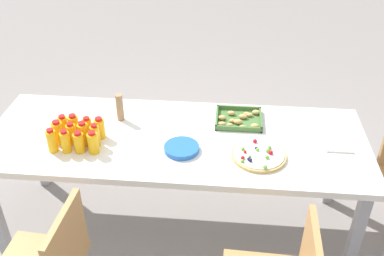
{
  "coord_description": "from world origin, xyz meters",
  "views": [
    {
      "loc": [
        0.29,
        -2.12,
        2.22
      ],
      "look_at": [
        0.09,
        0.07,
        0.75
      ],
      "focal_mm": 41.27,
      "sensor_mm": 36.0,
      "label": 1
    }
  ],
  "objects": [
    {
      "name": "ground_plane",
      "position": [
        0.0,
        0.0,
        0.0
      ],
      "size": [
        12.0,
        12.0,
        0.0
      ],
      "primitive_type": "plane",
      "color": "gray"
    },
    {
      "name": "party_table",
      "position": [
        0.0,
        0.0,
        0.66
      ],
      "size": [
        2.25,
        0.83,
        0.73
      ],
      "color": "silver",
      "rests_on": "ground_plane"
    },
    {
      "name": "juice_bottle_0",
      "position": [
        -0.67,
        -0.2,
        0.8
      ],
      "size": [
        0.06,
        0.06,
        0.15
      ],
      "color": "#F9AD14",
      "rests_on": "party_table"
    },
    {
      "name": "juice_bottle_1",
      "position": [
        -0.59,
        -0.2,
        0.79
      ],
      "size": [
        0.05,
        0.05,
        0.14
      ],
      "color": "#FAAE14",
      "rests_on": "party_table"
    },
    {
      "name": "juice_bottle_2",
      "position": [
        -0.51,
        -0.19,
        0.79
      ],
      "size": [
        0.06,
        0.06,
        0.13
      ],
      "color": "#F9AB14",
      "rests_on": "party_table"
    },
    {
      "name": "juice_bottle_3",
      "position": [
        -0.43,
        -0.19,
        0.79
      ],
      "size": [
        0.06,
        0.06,
        0.14
      ],
      "color": "#FAAD14",
      "rests_on": "party_table"
    },
    {
      "name": "juice_bottle_4",
      "position": [
        -0.66,
        -0.12,
        0.8
      ],
      "size": [
        0.06,
        0.06,
        0.15
      ],
      "color": "#F9AD14",
      "rests_on": "party_table"
    },
    {
      "name": "juice_bottle_5",
      "position": [
        -0.58,
        -0.11,
        0.79
      ],
      "size": [
        0.06,
        0.06,
        0.14
      ],
      "color": "#F9AE14",
      "rests_on": "party_table"
    },
    {
      "name": "juice_bottle_6",
      "position": [
        -0.51,
        -0.12,
        0.8
      ],
      "size": [
        0.06,
        0.06,
        0.15
      ],
      "color": "#F9AD14",
      "rests_on": "party_table"
    },
    {
      "name": "juice_bottle_7",
      "position": [
        -0.44,
        -0.12,
        0.79
      ],
      "size": [
        0.05,
        0.05,
        0.14
      ],
      "color": "#FAAD14",
      "rests_on": "party_table"
    },
    {
      "name": "juice_bottle_8",
      "position": [
        -0.65,
        -0.04,
        0.79
      ],
      "size": [
        0.06,
        0.06,
        0.14
      ],
      "color": "#F9AC14",
      "rests_on": "party_table"
    },
    {
      "name": "juice_bottle_9",
      "position": [
        -0.59,
        -0.05,
        0.8
      ],
      "size": [
        0.06,
        0.06,
        0.15
      ],
      "color": "#F9AC14",
      "rests_on": "party_table"
    },
    {
      "name": "juice_bottle_10",
      "position": [
        -0.51,
        -0.05,
        0.79
      ],
      "size": [
        0.06,
        0.06,
        0.14
      ],
      "color": "#F9AD14",
      "rests_on": "party_table"
    },
    {
      "name": "juice_bottle_11",
      "position": [
        -0.44,
        -0.04,
        0.79
      ],
      "size": [
        0.06,
        0.06,
        0.13
      ],
      "color": "#F9AD14",
      "rests_on": "party_table"
    },
    {
      "name": "fruit_pizza",
      "position": [
        0.48,
        -0.15,
        0.74
      ],
      "size": [
        0.3,
        0.3,
        0.05
      ],
      "color": "tan",
      "rests_on": "party_table"
    },
    {
      "name": "snack_tray",
      "position": [
        0.37,
        0.21,
        0.74
      ],
      "size": [
        0.28,
        0.25,
        0.04
      ],
      "color": "#477238",
      "rests_on": "party_table"
    },
    {
      "name": "plate_stack",
      "position": [
        0.05,
        -0.13,
        0.74
      ],
      "size": [
        0.2,
        0.2,
        0.03
      ],
      "color": "blue",
      "rests_on": "party_table"
    },
    {
      "name": "napkin_stack",
      "position": [
        0.94,
        -0.0,
        0.73
      ],
      "size": [
        0.15,
        0.15,
        0.01
      ],
      "primitive_type": "cube",
      "color": "white",
      "rests_on": "party_table"
    },
    {
      "name": "cardboard_tube",
      "position": [
        -0.36,
        0.16,
        0.82
      ],
      "size": [
        0.04,
        0.04,
        0.18
      ],
      "primitive_type": "cylinder",
      "color": "#9E7A56",
      "rests_on": "party_table"
    }
  ]
}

